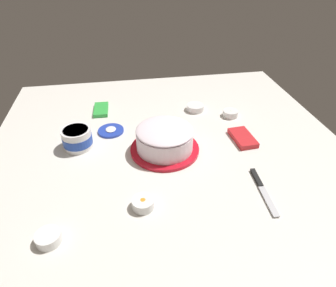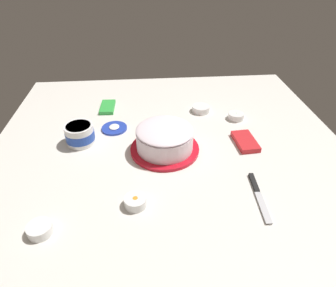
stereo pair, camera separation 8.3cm
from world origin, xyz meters
TOP-DOWN VIEW (x-y plane):
  - ground_plane at (0.00, 0.00)m, footprint 1.54×1.54m
  - frosted_cake at (-0.00, 0.02)m, footprint 0.29×0.29m
  - frosting_tub at (0.09, 0.38)m, footprint 0.13×0.13m
  - frosting_tub_lid at (0.19, 0.25)m, footprint 0.12×0.12m
  - spreading_knife at (-0.28, -0.29)m, footprint 0.24×0.03m
  - sprinkle_bowl_green at (0.23, -0.35)m, footprint 0.08×0.08m
  - sprinkle_bowl_orange at (-0.30, 0.14)m, footprint 0.08×0.08m
  - sprinkle_bowl_pink at (-0.39, 0.43)m, footprint 0.08×0.08m
  - sprinkle_bowl_rainbow at (0.32, -0.19)m, footprint 0.09×0.09m
  - candy_box_lower at (0.02, -0.33)m, footprint 0.16×0.09m
  - candy_box_upper at (0.39, 0.29)m, footprint 0.14×0.08m

SIDE VIEW (x-z plane):
  - ground_plane at x=0.00m, z-range 0.00..0.00m
  - spreading_knife at x=-0.28m, z-range 0.00..0.01m
  - frosting_tub_lid at x=0.19m, z-range 0.00..0.01m
  - candy_box_upper at x=0.39m, z-range 0.00..0.02m
  - candy_box_lower at x=0.02m, z-range 0.00..0.02m
  - sprinkle_bowl_rainbow at x=0.32m, z-range 0.00..0.03m
  - sprinkle_bowl_pink at x=-0.39m, z-range 0.00..0.03m
  - sprinkle_bowl_green at x=0.23m, z-range 0.00..0.03m
  - sprinkle_bowl_orange at x=-0.30m, z-range 0.00..0.04m
  - frosting_tub at x=0.09m, z-range 0.00..0.09m
  - frosted_cake at x=0.00m, z-range 0.00..0.11m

